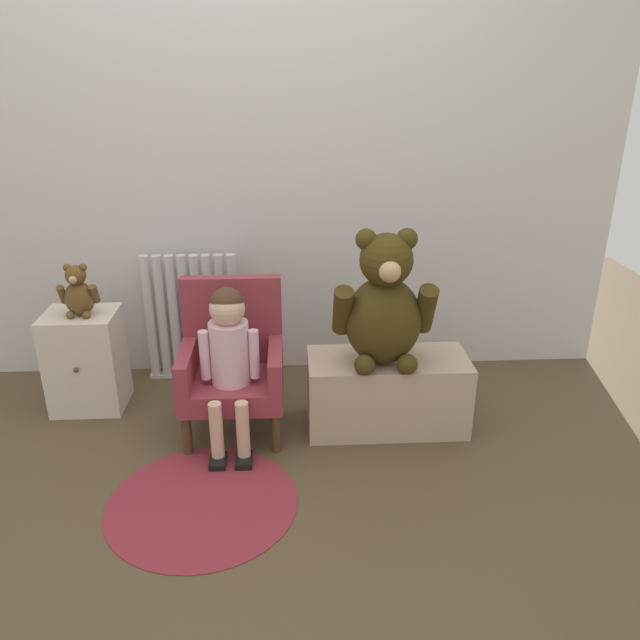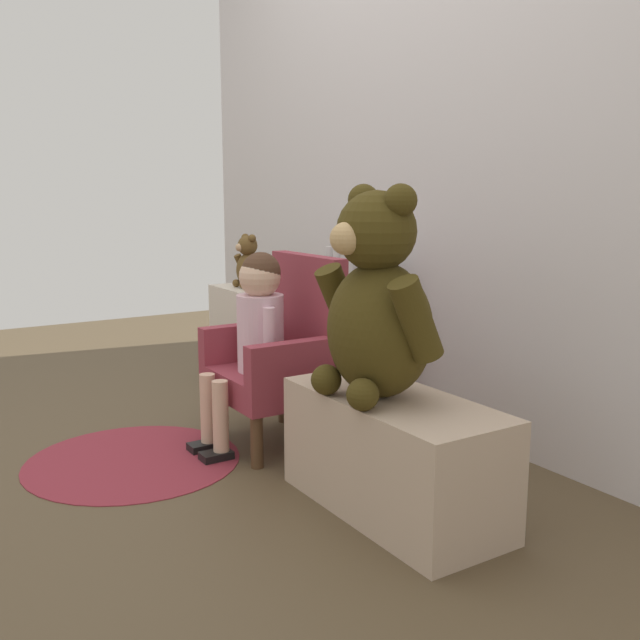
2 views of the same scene
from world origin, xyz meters
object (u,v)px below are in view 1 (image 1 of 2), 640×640
small_dresser (86,360)px  large_teddy_bear (384,306)px  small_teddy_bear (79,293)px  child_armchair (233,363)px  child_figure (229,346)px  floor_rug (202,503)px  low_bench (387,392)px  radiator (192,318)px

small_dresser → large_teddy_bear: (1.39, -0.30, 0.37)m
large_teddy_bear → small_teddy_bear: size_ratio=2.45×
child_armchair → child_figure: child_figure is taller
small_dresser → large_teddy_bear: bearing=-12.0°
small_teddy_bear → floor_rug: (0.61, -0.77, -0.60)m
floor_rug → small_dresser: bearing=129.0°
child_armchair → child_figure: 0.18m
child_figure → low_bench: 0.76m
radiator → low_bench: bearing=-29.6°
floor_rug → child_figure: bearing=78.1°
child_armchair → small_teddy_bear: size_ratio=2.82×
radiator → child_figure: child_figure is taller
radiator → small_teddy_bear: size_ratio=2.76×
low_bench → child_figure: bearing=-172.6°
large_teddy_bear → small_teddy_bear: bearing=168.5°
small_dresser → child_armchair: (0.73, -0.23, 0.08)m
small_teddy_bear → low_bench: bearing=-9.6°
floor_rug → low_bench: bearing=33.7°
radiator → small_dresser: bearing=-149.3°
low_bench → small_teddy_bear: 1.49m
child_armchair → small_teddy_bear: (-0.71, 0.22, 0.27)m
child_figure → small_teddy_bear: bearing=155.0°
radiator → low_bench: 1.11m
large_teddy_bear → small_dresser: bearing=168.0°
child_figure → low_bench: size_ratio=0.99×
large_teddy_bear → child_armchair: bearing=174.7°
radiator → child_figure: bearing=-68.4°
child_figure → large_teddy_bear: 0.68m
small_dresser → low_bench: small_dresser is taller
radiator → small_dresser: (-0.48, -0.28, -0.09)m
small_dresser → floor_rug: (0.63, -0.78, -0.24)m
child_armchair → low_bench: (0.70, -0.02, -0.16)m
large_teddy_bear → small_teddy_bear: large_teddy_bear is taller
large_teddy_bear → small_teddy_bear: (-1.37, 0.28, -0.01)m
small_dresser → child_figure: size_ratio=0.68×
child_figure → low_bench: bearing=7.4°
small_teddy_bear → floor_rug: 1.15m
large_teddy_bear → floor_rug: size_ratio=0.82×
small_dresser → low_bench: 1.45m
large_teddy_bear → small_teddy_bear: 1.40m
radiator → large_teddy_bear: 1.12m
child_armchair → floor_rug: 0.65m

